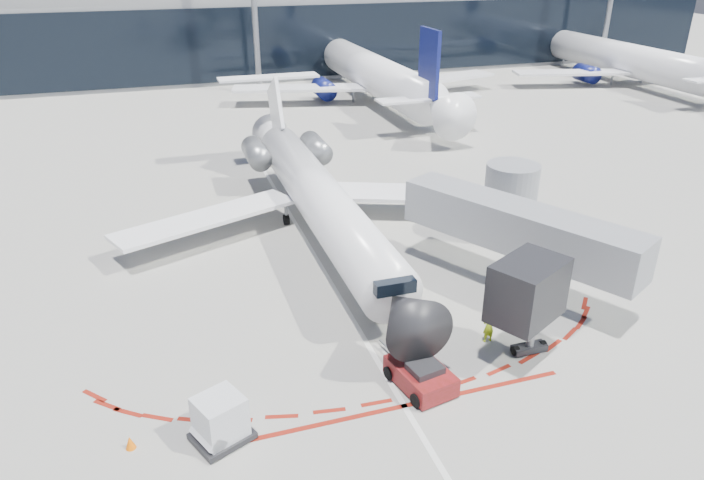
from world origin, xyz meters
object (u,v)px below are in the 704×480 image
object	(u,v)px
regional_jet	(315,192)
uld_container	(220,420)
pushback_tug	(421,375)
ramp_worker	(489,327)

from	to	relation	value
regional_jet	uld_container	size ratio (longest dim) A/B	12.24
regional_jet	pushback_tug	size ratio (longest dim) A/B	6.50
uld_container	regional_jet	bearing A→B (deg)	40.51
regional_jet	pushback_tug	distance (m)	16.64
pushback_tug	uld_container	size ratio (longest dim) A/B	1.88
ramp_worker	uld_container	size ratio (longest dim) A/B	0.63
pushback_tug	uld_container	xyz separation A→B (m)	(-8.27, -0.64, 0.40)
regional_jet	uld_container	xyz separation A→B (m)	(-8.20, -17.15, -1.66)
regional_jet	ramp_worker	distance (m)	15.23
regional_jet	uld_container	bearing A→B (deg)	-115.55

